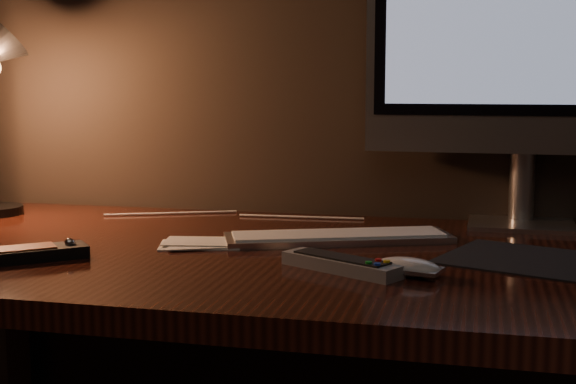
% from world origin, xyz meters
% --- Properties ---
extents(desk, '(1.60, 0.75, 0.75)m').
position_xyz_m(desk, '(0.00, 1.93, 0.62)').
color(desk, '#3A150D').
rests_on(desk, ground).
extents(monitor, '(0.61, 0.18, 0.64)m').
position_xyz_m(monitor, '(0.34, 2.18, 1.13)').
color(monitor, silver).
rests_on(monitor, desk).
extents(keyboard, '(0.41, 0.25, 0.01)m').
position_xyz_m(keyboard, '(0.02, 1.96, 0.76)').
color(keyboard, silver).
rests_on(keyboard, desk).
extents(mousepad, '(0.33, 0.29, 0.00)m').
position_xyz_m(mousepad, '(0.34, 1.87, 0.75)').
color(mousepad, black).
rests_on(mousepad, desk).
extents(mouse, '(0.11, 0.07, 0.02)m').
position_xyz_m(mouse, '(0.16, 1.73, 0.76)').
color(mouse, white).
rests_on(mouse, desk).
extents(media_remote, '(0.16, 0.15, 0.03)m').
position_xyz_m(media_remote, '(-0.42, 1.69, 0.76)').
color(media_remote, black).
rests_on(media_remote, desk).
extents(tv_remote, '(0.19, 0.14, 0.03)m').
position_xyz_m(tv_remote, '(0.06, 1.73, 0.76)').
color(tv_remote, gray).
rests_on(tv_remote, desk).
extents(papers, '(0.16, 0.13, 0.01)m').
position_xyz_m(papers, '(-0.20, 1.86, 0.75)').
color(papers, white).
rests_on(papers, desk).
extents(cable, '(0.53, 0.11, 0.00)m').
position_xyz_m(cable, '(-0.24, 2.15, 0.75)').
color(cable, white).
rests_on(cable, desk).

